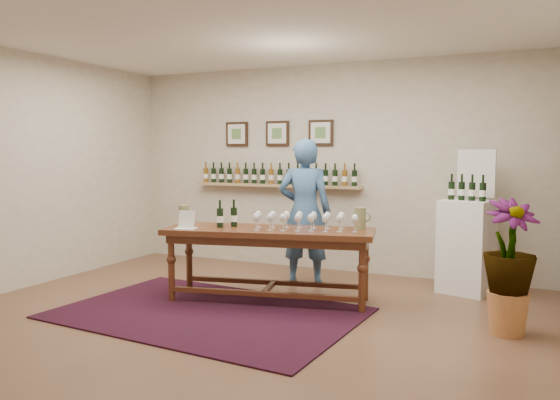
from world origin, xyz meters
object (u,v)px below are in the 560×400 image
at_px(person, 305,212).
at_px(tasting_table, 269,239).
at_px(display_pedestal, 467,246).
at_px(potted_plant, 509,267).

bearing_deg(person, tasting_table, 74.10).
xyz_separation_m(display_pedestal, potted_plant, (0.49, -1.41, 0.08)).
height_order(tasting_table, person, person).
xyz_separation_m(tasting_table, person, (0.07, 0.87, 0.21)).
distance_m(tasting_table, potted_plant, 2.40).
height_order(tasting_table, display_pedestal, display_pedestal).
bearing_deg(display_pedestal, tasting_table, -145.87).
relative_size(display_pedestal, person, 0.60).
relative_size(potted_plant, person, 0.59).
relative_size(tasting_table, display_pedestal, 2.19).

